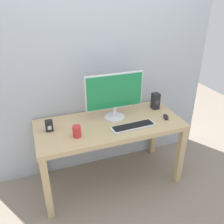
{
  "coord_description": "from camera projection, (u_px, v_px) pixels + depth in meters",
  "views": [
    {
      "loc": [
        -0.69,
        -1.98,
        1.92
      ],
      "look_at": [
        0.03,
        0.0,
        0.84
      ],
      "focal_mm": 38.34,
      "sensor_mm": 36.0,
      "label": 1
    }
  ],
  "objects": [
    {
      "name": "mouse",
      "position": [
        166.0,
        117.0,
        2.49
      ],
      "size": [
        0.07,
        0.11,
        0.04
      ],
      "primitive_type": "ellipsoid",
      "rotation": [
        0.0,
        0.0,
        -0.23
      ],
      "color": "#232328",
      "rests_on": "desk"
    },
    {
      "name": "coffee_mug",
      "position": [
        77.0,
        131.0,
        2.16
      ],
      "size": [
        0.08,
        0.08,
        0.11
      ],
      "primitive_type": "cylinder",
      "color": "red",
      "rests_on": "desk"
    },
    {
      "name": "desk",
      "position": [
        110.0,
        131.0,
        2.45
      ],
      "size": [
        1.47,
        0.66,
        0.72
      ],
      "color": "tan",
      "rests_on": "ground_plane"
    },
    {
      "name": "audio_controller",
      "position": [
        49.0,
        126.0,
        2.25
      ],
      "size": [
        0.07,
        0.07,
        0.11
      ],
      "color": "#232328",
      "rests_on": "desk"
    },
    {
      "name": "ground_plane",
      "position": [
        110.0,
        178.0,
        2.74
      ],
      "size": [
        6.0,
        6.0,
        0.0
      ],
      "primitive_type": "plane",
      "color": "gray"
    },
    {
      "name": "keyboard_primary",
      "position": [
        133.0,
        126.0,
        2.32
      ],
      "size": [
        0.45,
        0.15,
        0.03
      ],
      "color": "silver",
      "rests_on": "desk"
    },
    {
      "name": "speaker_right",
      "position": [
        155.0,
        101.0,
        2.67
      ],
      "size": [
        0.08,
        0.08,
        0.18
      ],
      "color": "#232328",
      "rests_on": "desk"
    },
    {
      "name": "monitor",
      "position": [
        114.0,
        94.0,
        2.4
      ],
      "size": [
        0.6,
        0.21,
        0.48
      ],
      "color": "silver",
      "rests_on": "desk"
    },
    {
      "name": "wall_back",
      "position": [
        97.0,
        38.0,
        2.37
      ],
      "size": [
        2.64,
        0.04,
        3.0
      ],
      "primitive_type": "cube",
      "color": "#B2BCC6",
      "rests_on": "ground_plane"
    }
  ]
}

